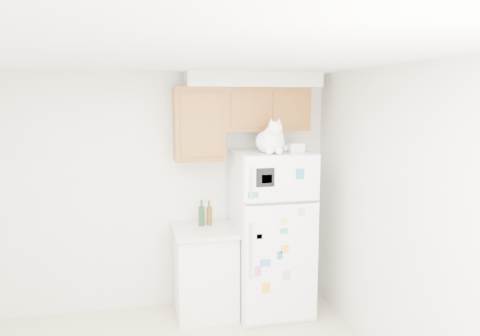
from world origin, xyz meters
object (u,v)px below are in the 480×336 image
object	(u,v)px
bottle_green	(202,213)
base_counter	(205,271)
storage_box_back	(276,145)
refrigerator	(272,233)
cat	(271,140)
bottle_amber	(209,213)
storage_box_front	(296,148)

from	to	relation	value
bottle_green	base_counter	bearing A→B (deg)	-81.72
storage_box_back	refrigerator	bearing A→B (deg)	-100.82
cat	storage_box_back	distance (m)	0.35
storage_box_back	bottle_green	world-z (taller)	storage_box_back
base_counter	cat	size ratio (longest dim) A/B	1.85
refrigerator	bottle_amber	bearing A→B (deg)	163.15
bottle_green	storage_box_front	bearing A→B (deg)	-17.21
refrigerator	base_counter	distance (m)	0.79
base_counter	storage_box_front	size ratio (longest dim) A/B	6.13
refrigerator	storage_box_back	xyz separation A→B (m)	(0.09, 0.16, 0.90)
base_counter	bottle_green	distance (m)	0.60
cat	storage_box_back	world-z (taller)	cat
storage_box_front	bottle_amber	world-z (taller)	storage_box_front
base_counter	bottle_amber	size ratio (longest dim) A/B	3.50
storage_box_front	bottle_green	world-z (taller)	storage_box_front
cat	storage_box_front	xyz separation A→B (m)	(0.27, 0.05, -0.09)
base_counter	bottle_green	xyz separation A→B (m)	(-0.02, 0.11, 0.59)
base_counter	bottle_amber	distance (m)	0.60
cat	bottle_green	bearing A→B (deg)	152.39
refrigerator	bottle_amber	size ratio (longest dim) A/B	6.47
refrigerator	storage_box_front	size ratio (longest dim) A/B	11.33
refrigerator	base_counter	xyz separation A→B (m)	(-0.69, 0.07, -0.39)
cat	storage_box_back	size ratio (longest dim) A/B	2.77
storage_box_front	bottle_amber	size ratio (longest dim) A/B	0.57
cat	bottle_green	size ratio (longest dim) A/B	1.82
cat	bottle_amber	distance (m)	1.02
base_counter	cat	xyz separation A→B (m)	(0.63, -0.23, 1.37)
cat	bottle_amber	bearing A→B (deg)	148.74
bottle_amber	bottle_green	bearing A→B (deg)	-176.34
bottle_green	bottle_amber	size ratio (longest dim) A/B	1.04
bottle_amber	refrigerator	bearing A→B (deg)	-16.85
refrigerator	base_counter	bearing A→B (deg)	173.90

